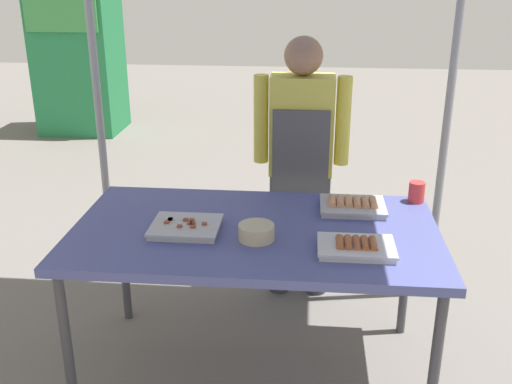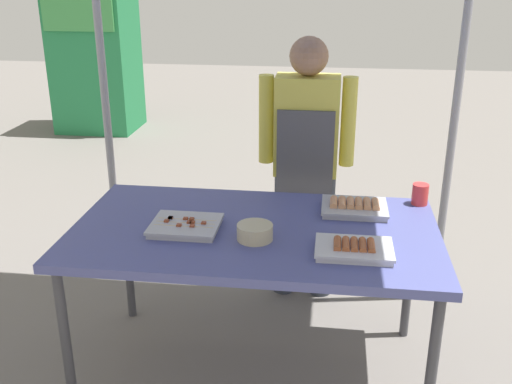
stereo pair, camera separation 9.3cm
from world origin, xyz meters
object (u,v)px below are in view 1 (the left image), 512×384
object	(u,v)px
drink_cup_near_edge	(417,192)
stall_table	(255,239)
tray_grilled_sausages	(356,247)
tray_meat_skewers	(186,227)
condiment_bowl	(256,232)
vendor_woman	(301,151)
neighbor_stall_left	(79,57)
tray_pork_links	(353,206)

from	to	relation	value
drink_cup_near_edge	stall_table	bearing A→B (deg)	-153.20
tray_grilled_sausages	tray_meat_skewers	xyz separation A→B (m)	(-0.72, 0.14, -0.00)
drink_cup_near_edge	tray_meat_skewers	bearing A→B (deg)	-157.57
drink_cup_near_edge	tray_grilled_sausages	bearing A→B (deg)	-119.73
stall_table	tray_meat_skewers	world-z (taller)	tray_meat_skewers
condiment_bowl	vendor_woman	bearing A→B (deg)	79.38
tray_meat_skewers	drink_cup_near_edge	world-z (taller)	drink_cup_near_edge
tray_meat_skewers	neighbor_stall_left	size ratio (longest dim) A/B	0.18
stall_table	condiment_bowl	size ratio (longest dim) A/B	10.54
tray_meat_skewers	tray_pork_links	bearing A→B (deg)	22.17
tray_grilled_sausages	neighbor_stall_left	bearing A→B (deg)	122.57
tray_pork_links	vendor_woman	bearing A→B (deg)	116.16
drink_cup_near_edge	vendor_woman	bearing A→B (deg)	145.68
stall_table	tray_grilled_sausages	xyz separation A→B (m)	(0.43, -0.19, 0.07)
tray_meat_skewers	drink_cup_near_edge	xyz separation A→B (m)	(1.04, 0.43, 0.03)
vendor_woman	tray_pork_links	bearing A→B (deg)	116.16
tray_meat_skewers	stall_table	bearing A→B (deg)	10.12
tray_meat_skewers	drink_cup_near_edge	distance (m)	1.13
stall_table	vendor_woman	xyz separation A→B (m)	(0.18, 0.77, 0.17)
tray_grilled_sausages	tray_pork_links	size ratio (longest dim) A/B	1.02
tray_grilled_sausages	neighbor_stall_left	xyz separation A→B (m)	(-2.82, 4.41, 0.07)
tray_grilled_sausages	condiment_bowl	size ratio (longest dim) A/B	2.03
stall_table	tray_pork_links	xyz separation A→B (m)	(0.44, 0.25, 0.07)
tray_pork_links	condiment_bowl	bearing A→B (deg)	-139.67
vendor_woman	neighbor_stall_left	xyz separation A→B (m)	(-2.57, 3.45, -0.03)
condiment_bowl	drink_cup_near_edge	bearing A→B (deg)	33.75
tray_grilled_sausages	tray_pork_links	distance (m)	0.43
drink_cup_near_edge	neighbor_stall_left	bearing A→B (deg)	129.25
stall_table	condiment_bowl	xyz separation A→B (m)	(0.02, -0.11, 0.09)
tray_grilled_sausages	condiment_bowl	bearing A→B (deg)	169.32
stall_table	tray_pork_links	bearing A→B (deg)	29.36
tray_pork_links	neighbor_stall_left	size ratio (longest dim) A/B	0.18
tray_grilled_sausages	vendor_woman	distance (m)	0.99
vendor_woman	neighbor_stall_left	bearing A→B (deg)	-53.33
condiment_bowl	vendor_woman	world-z (taller)	vendor_woman
stall_table	vendor_woman	bearing A→B (deg)	76.71
condiment_bowl	neighbor_stall_left	world-z (taller)	neighbor_stall_left
tray_grilled_sausages	tray_pork_links	bearing A→B (deg)	88.53
condiment_bowl	vendor_woman	xyz separation A→B (m)	(0.16, 0.88, 0.09)
drink_cup_near_edge	vendor_woman	world-z (taller)	vendor_woman
stall_table	tray_meat_skewers	xyz separation A→B (m)	(-0.30, -0.05, 0.07)
drink_cup_near_edge	neighbor_stall_left	distance (m)	4.96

